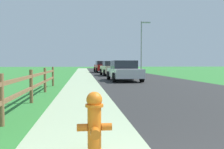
{
  "coord_description": "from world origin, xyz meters",
  "views": [
    {
      "loc": [
        -1.0,
        -1.6,
        1.28
      ],
      "look_at": [
        0.18,
        8.44,
        0.81
      ],
      "focal_mm": 40.29,
      "sensor_mm": 36.0,
      "label": 1
    }
  ],
  "objects_px": {
    "parked_car_red": "(103,67)",
    "fire_hydrant": "(94,123)",
    "parked_car_blue": "(103,66)",
    "street_lamp": "(142,42)",
    "parked_car_beige": "(111,68)",
    "parked_suv_silver": "(124,71)"
  },
  "relations": [
    {
      "from": "parked_car_red",
      "to": "street_lamp",
      "type": "distance_m",
      "value": 6.88
    },
    {
      "from": "parked_car_blue",
      "to": "parked_car_red",
      "type": "bearing_deg",
      "value": -95.58
    },
    {
      "from": "parked_car_red",
      "to": "fire_hydrant",
      "type": "bearing_deg",
      "value": -94.78
    },
    {
      "from": "parked_suv_silver",
      "to": "parked_car_beige",
      "type": "xyz_separation_m",
      "value": [
        -0.01,
        7.78,
        0.02
      ]
    },
    {
      "from": "parked_suv_silver",
      "to": "parked_car_red",
      "type": "bearing_deg",
      "value": 90.85
    },
    {
      "from": "parked_suv_silver",
      "to": "parked_car_blue",
      "type": "bearing_deg",
      "value": 88.58
    },
    {
      "from": "parked_suv_silver",
      "to": "parked_car_blue",
      "type": "height_order",
      "value": "parked_suv_silver"
    },
    {
      "from": "parked_car_red",
      "to": "street_lamp",
      "type": "bearing_deg",
      "value": -44.06
    },
    {
      "from": "parked_suv_silver",
      "to": "parked_car_red",
      "type": "relative_size",
      "value": 0.95
    },
    {
      "from": "parked_car_beige",
      "to": "street_lamp",
      "type": "bearing_deg",
      "value": 44.64
    },
    {
      "from": "fire_hydrant",
      "to": "parked_suv_silver",
      "type": "relative_size",
      "value": 0.19
    },
    {
      "from": "parked_car_red",
      "to": "parked_car_beige",
      "type": "bearing_deg",
      "value": -88.42
    },
    {
      "from": "parked_car_beige",
      "to": "parked_car_red",
      "type": "height_order",
      "value": "parked_car_red"
    },
    {
      "from": "parked_car_red",
      "to": "parked_car_blue",
      "type": "distance_m",
      "value": 8.86
    },
    {
      "from": "fire_hydrant",
      "to": "parked_car_beige",
      "type": "distance_m",
      "value": 22.42
    },
    {
      "from": "parked_suv_silver",
      "to": "parked_car_beige",
      "type": "distance_m",
      "value": 7.78
    },
    {
      "from": "fire_hydrant",
      "to": "parked_suv_silver",
      "type": "bearing_deg",
      "value": 78.99
    },
    {
      "from": "parked_car_red",
      "to": "parked_car_blue",
      "type": "bearing_deg",
      "value": 84.42
    },
    {
      "from": "parked_car_beige",
      "to": "parked_car_red",
      "type": "relative_size",
      "value": 0.9
    },
    {
      "from": "parked_suv_silver",
      "to": "parked_car_red",
      "type": "distance_m",
      "value": 16.28
    },
    {
      "from": "fire_hydrant",
      "to": "parked_car_blue",
      "type": "distance_m",
      "value": 39.7
    },
    {
      "from": "fire_hydrant",
      "to": "parked_car_red",
      "type": "bearing_deg",
      "value": 85.22
    }
  ]
}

